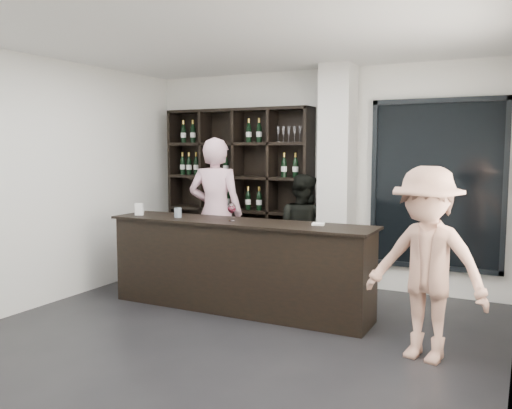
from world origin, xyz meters
The scene contains 12 objects.
floor centered at (0.00, 0.00, -0.01)m, with size 5.00×5.50×0.01m, color black.
wine_shelf centered at (-1.15, 2.57, 1.20)m, with size 2.20×0.35×2.40m, color black, non-canonical shape.
structural_column centered at (0.35, 2.47, 1.45)m, with size 0.40×0.40×2.90m, color silver.
glass_panel centered at (1.55, 2.69, 1.40)m, with size 1.60×0.08×2.10m.
tasting_counter centered at (-0.35, 1.10, 0.52)m, with size 3.14×0.65×1.03m.
taster_pink centered at (-1.10, 1.85, 0.99)m, with size 0.72×0.48×1.99m, color #D5A3B1.
taster_black centered at (-0.10, 2.40, 0.76)m, with size 0.73×0.57×1.51m, color black.
customer centered at (1.80, 0.57, 0.85)m, with size 1.10×0.63×1.70m, color tan.
wine_glass centered at (-0.41, 1.07, 1.14)m, with size 0.09×0.09×0.22m, color white, non-canonical shape.
spit_cup centered at (-1.13, 1.04, 1.09)m, with size 0.09×0.09×0.12m, color #AFC3D2.
napkin_stack centered at (0.57, 1.20, 1.04)m, with size 0.13×0.13×0.02m, color white.
card_stand centered at (-1.68, 1.01, 1.10)m, with size 0.10×0.05×0.15m, color white.
Camera 1 is at (2.56, -4.21, 1.85)m, focal length 38.00 mm.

